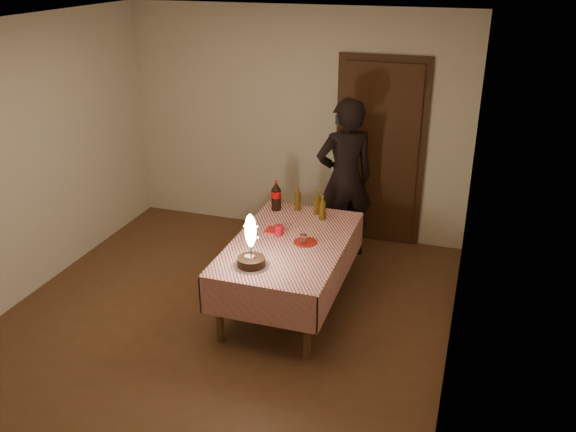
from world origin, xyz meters
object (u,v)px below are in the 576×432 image
Objects in this scene: birthday_cake at (251,251)px; clear_cup at (303,239)px; amber_bottle_right at (323,208)px; photographer at (345,179)px; red_plate at (305,242)px; amber_bottle_left at (298,199)px; cola_bottle at (276,196)px; dining_table at (290,250)px; amber_bottle_mid at (317,203)px; red_cup at (279,230)px.

birthday_cake is 5.25× the size of clear_cup.
photographer is (0.07, 0.65, 0.09)m from amber_bottle_right.
red_plate is 0.05m from clear_cup.
birthday_cake is 1.85× the size of amber_bottle_left.
clear_cup is (-0.01, -0.03, 0.04)m from red_plate.
dining_table is at bearing -61.52° from cola_bottle.
amber_bottle_right is at bearing 88.88° from red_plate.
birthday_cake is at bearing -105.77° from amber_bottle_right.
cola_bottle is at bearing 126.18° from clear_cup.
clear_cup is 0.35× the size of amber_bottle_left.
amber_bottle_left is (-0.15, 0.73, 0.21)m from dining_table.
birthday_cake reaches higher than amber_bottle_mid.
photographer is at bearing 72.47° from red_cup.
clear_cup is at bearing -68.89° from amber_bottle_left.
amber_bottle_mid is (0.07, 0.69, 0.21)m from dining_table.
red_plate is 0.86× the size of amber_bottle_mid.
amber_bottle_right is at bearing -95.79° from photographer.
amber_bottle_mid is (0.43, 0.02, -0.03)m from cola_bottle.
photographer is (0.08, 1.20, 0.20)m from red_plate.
red_cup is at bearing -121.40° from amber_bottle_right.
amber_bottle_left is (-0.02, 0.64, 0.07)m from red_cup.
photographer is (0.36, 1.13, 0.15)m from red_cup.
dining_table is 6.75× the size of amber_bottle_left.
dining_table is 0.62m from birthday_cake.
photographer reaches higher than red_cup.
clear_cup is at bearing 61.23° from birthday_cake.
red_plate is at bearing -93.66° from photographer.
red_plate is 2.44× the size of clear_cup.
photographer reaches higher than dining_table.
photographer is (0.38, 1.77, 0.07)m from birthday_cake.
birthday_cake is 0.65m from red_cup.
cola_bottle is (-0.50, 0.64, 0.15)m from red_plate.
red_plate is at bearing -14.78° from red_cup.
cola_bottle is at bearing -136.15° from photographer.
cola_bottle is 0.81m from photographer.
photographer reaches higher than amber_bottle_mid.
red_cup is 0.31× the size of cola_bottle.
clear_cup reaches higher than dining_table.
cola_bottle is (-0.20, 1.21, 0.02)m from birthday_cake.
dining_table is at bearing -95.57° from amber_bottle_mid.
amber_bottle_right is (0.32, 1.12, -0.02)m from birthday_cake.
amber_bottle_right reaches higher than red_cup.
photographer reaches higher than amber_bottle_left.
dining_table is at bearing -100.24° from photographer.
birthday_cake reaches higher than dining_table.
red_cup is at bearing -88.54° from amber_bottle_left.
dining_table is 0.98× the size of photographer.
amber_bottle_mid is at bearing 3.25° from cola_bottle.
red_cup is at bearing 158.63° from clear_cup.
dining_table is at bearing 73.65° from birthday_cake.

